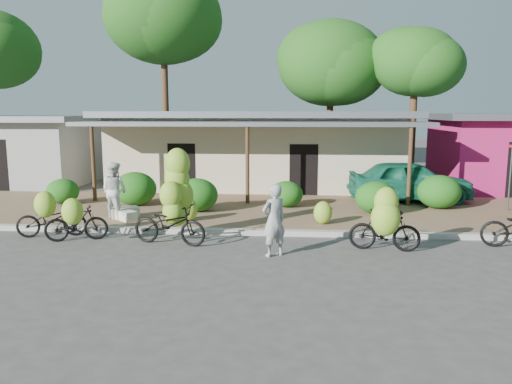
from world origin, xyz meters
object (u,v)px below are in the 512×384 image
Objects in this scene: bystander at (115,190)px; tree_far_center at (160,15)px; tree_center_right at (327,62)px; vendor at (274,220)px; bike_center at (173,206)px; bike_right at (385,224)px; bike_far_left at (51,217)px; teal_van at (410,181)px; sack_far at (126,215)px; sack_near at (125,212)px; bike_left at (75,221)px; tree_near_right at (411,60)px.

tree_far_center is at bearing -60.12° from bystander.
vendor is (-2.10, -16.58, -5.14)m from tree_center_right.
bike_center is (4.27, -15.03, -7.52)m from tree_far_center.
tree_far_center is 19.87m from bike_right.
teal_van is (10.65, 5.72, 0.32)m from bike_far_left.
bike_right is 2.34× the size of sack_far.
bystander reaches higher than sack_near.
bike_far_left is 2.26× the size of sack_near.
bike_left is 0.97× the size of vendor.
bike_center is 1.38× the size of bike_right.
bike_right is (0.52, -16.13, -5.27)m from tree_center_right.
bike_far_left is 6.17m from vendor.
teal_van reaches higher than bike_far_left.
bystander is (-2.36, 2.17, 0.05)m from bike_center.
sack_near is 0.42m from sack_far.
tree_far_center reaches higher than vendor.
bike_right is at bearing -88.14° from tree_center_right.
bike_left is 7.80m from bike_right.
bystander reaches higher than bike_far_left.
tree_near_right is at bearing -6.58° from tree_far_center.
tree_near_right is 16.72m from sack_far.
bike_left is 2.43m from bystander.
bike_center is at bearing -122.85° from tree_near_right.
tree_near_right is 4.31× the size of bystander.
bystander is (-5.00, 3.22, 0.13)m from vendor.
sack_near is 0.19× the size of teal_van.
sack_near is at bearing -70.87° from vendor.
bystander is 10.31m from teal_van.
bike_right is at bearing -83.99° from bike_center.
tree_near_right reaches higher than bike_left.
bike_right reaches higher than sack_far.
tree_center_right is 4.48m from tree_near_right.
tree_near_right reaches higher than bystander.
sack_far is 5.54m from vendor.
bike_left reaches higher than sack_near.
tree_center_right is 9.62× the size of sack_near.
teal_van is at bearing -76.66° from bike_left.
bike_center is at bearing -106.95° from tree_center_right.
bike_center reaches higher than bike_right.
sack_far is 10.05m from teal_van.
bike_right is at bearing -178.60° from bystander.
bike_left is 2.61m from sack_near.
bike_far_left reaches higher than bike_left.
tree_near_right is 16.55m from sack_near.
tree_center_right is 11.18m from teal_van.
vendor is (6.90, -16.08, -7.60)m from tree_far_center.
sack_far is 0.43× the size of bystander.
vendor reaches higher than bike_far_left.
teal_van is (2.52, -9.61, -5.13)m from tree_center_right.
vendor reaches higher than sack_far.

